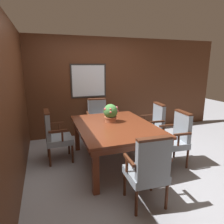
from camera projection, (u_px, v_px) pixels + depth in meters
ground_plane at (119, 165)px, 3.63m from camera, size 14.00×14.00×0.00m
wall_back at (93, 87)px, 5.05m from camera, size 7.20×0.08×2.45m
wall_left at (13, 106)px, 2.83m from camera, size 0.06×7.20×2.45m
dining_table at (115, 129)px, 3.61m from camera, size 1.34×1.79×0.74m
chair_right_near at (176, 137)px, 3.59m from camera, size 0.50×0.55×0.99m
chair_head_near at (148, 169)px, 2.49m from camera, size 0.54×0.49×0.99m
chair_left_far at (55, 134)px, 3.70m from camera, size 0.48×0.54×0.99m
chair_head_far at (98, 118)px, 4.82m from camera, size 0.55×0.50×0.99m
chair_right_far at (153, 124)px, 4.31m from camera, size 0.51×0.56×0.99m
potted_plant at (111, 113)px, 3.72m from camera, size 0.28×0.27×0.34m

